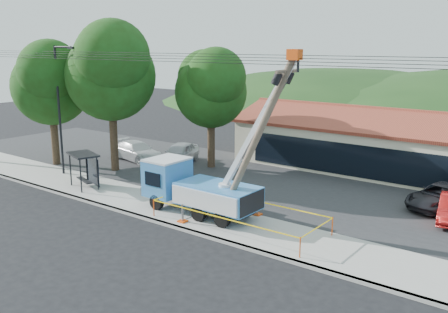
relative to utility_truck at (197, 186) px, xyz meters
name	(u,v)px	position (x,y,z in m)	size (l,w,h in m)	color
ground	(155,244)	(1.05, -4.34, -1.62)	(120.00, 120.00, 0.00)	black
curb	(185,230)	(1.05, -2.24, -1.54)	(60.00, 0.25, 0.15)	#A19D97
sidewalk	(209,219)	(1.05, -0.34, -1.54)	(60.00, 4.00, 0.15)	#A19D97
parking_lot	(286,186)	(1.05, 7.66, -1.57)	(60.00, 12.00, 0.10)	#28282B
strip_mall	(391,146)	(5.05, 15.64, 0.26)	(22.50, 8.53, 4.67)	beige
streetlight	(60,101)	(-12.73, 0.66, 3.69)	(2.13, 0.22, 9.00)	black
tree_west_near	(110,67)	(-10.95, 3.66, 5.91)	(7.56, 6.72, 10.80)	#332316
tree_west_far	(50,79)	(-15.95, 2.16, 4.92)	(6.84, 6.08, 9.48)	#332316
tree_lot	(211,85)	(-5.95, 8.66, 4.59)	(6.30, 5.60, 8.94)	#332316
hill_west	(344,106)	(-13.95, 50.66, -1.62)	(78.40, 56.00, 28.00)	#163413
power_lines	(8,106)	(-17.41, -0.53, 3.10)	(60.00, 1.42, 8.63)	brown
utility_truck	(197,186)	(0.00, 0.00, 0.00)	(9.37, 3.65, 8.75)	black
leaning_pole	(258,135)	(3.96, -0.18, 3.25)	(4.44, 1.85, 8.65)	brown
bus_shelter	(86,162)	(-8.81, -0.53, 0.15)	(2.64, 2.07, 2.23)	black
caution_tape	(238,212)	(2.92, -0.27, -0.78)	(8.83, 3.23, 0.93)	#E2460C
car_silver	(180,165)	(-8.49, 7.95, -1.62)	(1.90, 4.73, 1.61)	#BABBC2
car_white	(137,161)	(-12.02, 6.83, -1.62)	(2.05, 5.03, 1.46)	silver
car_dark	(440,209)	(10.30, 8.96, -1.62)	(2.21, 4.80, 1.33)	black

